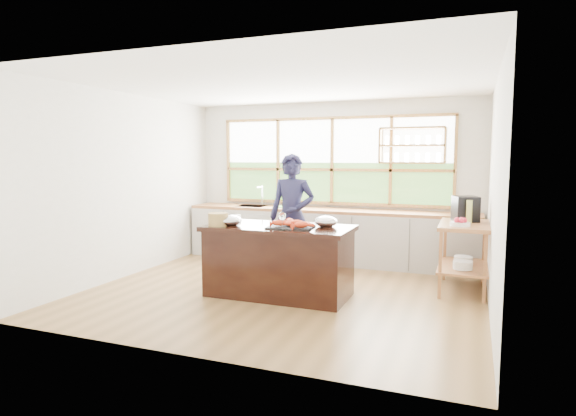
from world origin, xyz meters
The scene contains 18 objects.
ground_plane centered at (0.00, 0.00, 0.00)m, with size 5.00×5.00×0.00m, color olive.
room_shell centered at (0.02, 0.51, 1.75)m, with size 5.02×4.52×2.71m.
back_counter centered at (-0.02, 1.94, 0.45)m, with size 4.90×0.63×0.90m.
right_shelf_unit centered at (2.19, 0.89, 0.60)m, with size 0.62×1.10×0.90m.
island centered at (0.00, -0.20, 0.45)m, with size 1.85×0.90×0.90m.
cook centered at (-0.15, 0.67, 0.91)m, with size 0.66×0.43×1.82m, color #191936.
potted_plant centered at (-0.80, 2.00, 1.04)m, with size 0.15×0.10×0.29m, color slate.
cutting_board centered at (-0.71, 1.94, 0.91)m, with size 0.40×0.30×0.01m, color #5BAC3D.
espresso_machine centered at (2.19, 1.12, 1.07)m, with size 0.30×0.32×0.34m, color black.
wine_bottle centered at (2.24, 0.92, 1.05)m, with size 0.08×0.08×0.31m, color #ADB052.
fruit_bowl centered at (2.14, 0.60, 0.94)m, with size 0.25×0.25×0.11m.
slate_board centered at (0.20, -0.30, 0.91)m, with size 0.55×0.40×0.02m, color black.
lobster_pile centered at (0.22, -0.30, 0.96)m, with size 0.52×0.44×0.08m.
mixing_bowl_left centered at (-0.60, -0.37, 0.96)m, with size 0.30×0.30×0.14m, color #B3B4BB.
mixing_bowl_right centered at (0.57, -0.03, 0.96)m, with size 0.29×0.29×0.14m, color #B3B4BB.
wine_glass centered at (0.18, -0.54, 1.06)m, with size 0.08×0.08×0.22m.
wicker_basket centered at (-0.73, -0.46, 0.98)m, with size 0.25×0.25×0.16m, color #AF8B4B.
parchment_roll centered at (-0.74, 0.02, 0.94)m, with size 0.08×0.08×0.30m, color white.
Camera 1 is at (2.28, -5.77, 1.77)m, focal length 30.00 mm.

